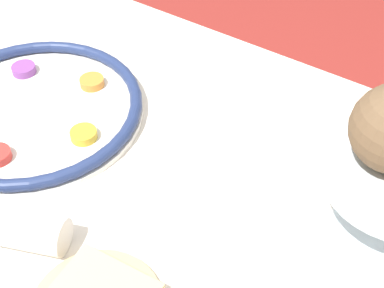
# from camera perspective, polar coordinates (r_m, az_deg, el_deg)

# --- Properties ---
(seder_plate) EXTENTS (0.36, 0.36, 0.03)m
(seder_plate) POSITION_cam_1_polar(r_m,az_deg,el_deg) (0.91, -16.60, 3.60)
(seder_plate) COLOR white
(seder_plate) RESTS_ON dining_table
(napkin_roll) EXTENTS (0.18, 0.11, 0.05)m
(napkin_roll) POSITION_cam_1_polar(r_m,az_deg,el_deg) (0.74, -19.39, -8.27)
(napkin_roll) COLOR white
(napkin_roll) RESTS_ON dining_table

